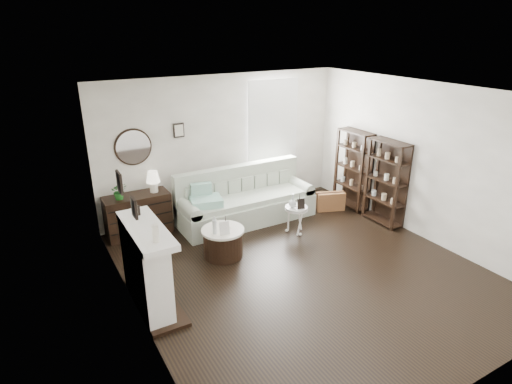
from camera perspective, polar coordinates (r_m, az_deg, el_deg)
room at (r=8.67m, az=0.11°, el=8.44°), size 5.50×5.50×5.50m
fireplace at (r=5.88m, az=-14.32°, el=-10.07°), size 0.50×1.40×1.84m
shelf_unit_far at (r=8.91m, az=12.82°, el=2.95°), size 0.30×0.80×1.60m
shelf_unit_near at (r=8.31m, az=16.95°, el=1.20°), size 0.30×0.80×1.60m
sofa at (r=8.25m, az=-1.51°, el=-1.46°), size 2.62×0.91×1.02m
quilt at (r=7.70m, az=-6.68°, el=-1.25°), size 0.64×0.56×0.14m
suitcase at (r=8.83m, az=9.91°, el=-1.24°), size 0.60×0.37×0.38m
dresser at (r=7.93m, az=-15.45°, el=-2.94°), size 1.13×0.49×0.75m
table_lamp at (r=7.80m, az=-13.54°, el=1.36°), size 0.30×0.30×0.39m
potted_plant at (r=7.64m, az=-17.78°, el=0.12°), size 0.28×0.25×0.30m
drum_table at (r=7.02m, az=-4.40°, el=-6.70°), size 0.69×0.69×0.48m
pedestal_table at (r=7.71m, az=5.40°, el=-2.26°), size 0.42×0.42×0.50m
eiffel_drum at (r=6.94m, az=-4.08°, el=-4.02°), size 0.13×0.13×0.17m
bottle_drum at (r=6.72m, az=-5.55°, el=-4.43°), size 0.07×0.07×0.29m
card_frame_drum at (r=6.70m, az=-4.21°, el=-4.82°), size 0.16×0.07×0.21m
eiffel_ped at (r=7.72m, az=5.82°, el=-1.11°), size 0.14×0.14×0.19m
flask_ped at (r=7.62m, az=4.92°, el=-1.15°), size 0.14×0.14×0.25m
card_frame_ped at (r=7.59m, az=6.02°, el=-1.59°), size 0.15×0.08×0.18m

